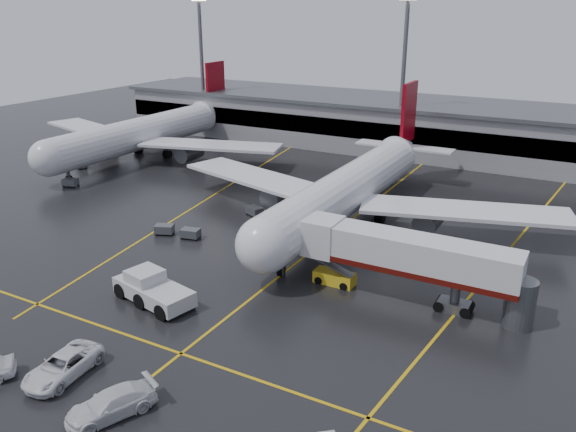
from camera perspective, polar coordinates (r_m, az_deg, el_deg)
The scene contains 20 objects.
ground at distance 60.63m, azimuth 2.57°, elevation -3.29°, with size 220.00×220.00×0.00m, color black.
apron_line_centre at distance 60.63m, azimuth 2.57°, elevation -3.29°, with size 0.25×90.00×0.02m, color gold.
apron_line_stop at distance 44.24m, azimuth -10.52°, elevation -13.20°, with size 60.00×0.25×0.02m, color gold.
apron_line_left at distance 78.42m, azimuth -7.34°, elevation 2.08°, with size 0.25×70.00×0.02m, color gold.
apron_line_right at distance 64.99m, azimuth 21.04°, elevation -3.03°, with size 0.25×70.00×0.02m, color gold.
terminal at distance 102.87m, azimuth 14.66°, elevation 8.40°, with size 122.00×19.00×8.60m.
light_mast_left at distance 115.64m, azimuth -8.53°, elevation 15.14°, with size 3.00×1.20×25.45m.
light_mast_mid at distance 97.09m, azimuth 11.34°, elevation 14.06°, with size 3.00×1.20×25.45m.
main_airliner at distance 67.50m, azimuth 6.28°, elevation 2.88°, with size 48.80×45.60×14.10m.
second_airliner at distance 99.71m, azimuth -13.88°, elevation 8.04°, with size 48.80×45.60×14.10m.
jet_bridge at distance 50.01m, azimuth 11.85°, elevation -4.09°, with size 19.90×3.40×6.05m.
pushback_tractor at distance 51.26m, azimuth -13.26°, elevation -7.09°, with size 8.23×4.79×2.77m.
belt_loader at distance 53.33m, azimuth 4.61°, elevation -6.08°, with size 3.75×1.77×2.37m.
service_van_a at distance 43.65m, azimuth -21.34°, elevation -13.62°, with size 2.73×5.91×1.64m, color white.
service_van_b at distance 39.17m, azimuth -17.05°, elevation -17.31°, with size 2.30×5.66×1.64m, color silver.
baggage_cart_a at distance 63.99m, azimuth -9.61°, elevation -1.67°, with size 2.23×1.70×1.12m.
baggage_cart_b at distance 65.68m, azimuth -12.10°, elevation -1.27°, with size 2.35×1.98×1.12m.
baggage_cart_c at distance 70.03m, azimuth -3.33°, elevation 0.52°, with size 2.34×1.96×1.12m.
baggage_cart_d at distance 96.35m, azimuth -19.79°, elevation 4.83°, with size 2.36×2.01×1.12m.
baggage_cart_e at distance 86.93m, azimuth -20.68°, elevation 3.15°, with size 2.26×1.76×1.12m.
Camera 1 is at (24.34, -50.05, 24.06)m, focal length 36.03 mm.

